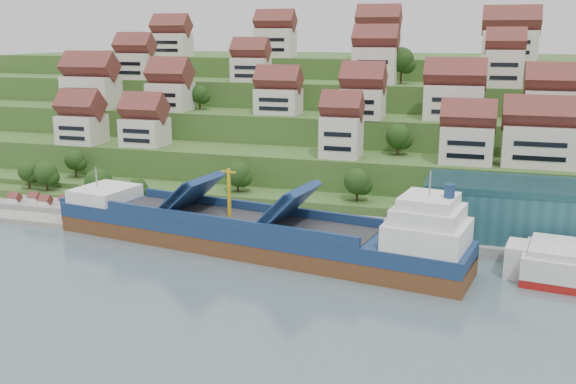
% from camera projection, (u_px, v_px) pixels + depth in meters
% --- Properties ---
extents(ground, '(300.00, 300.00, 0.00)m').
position_uv_depth(ground, '(289.00, 256.00, 112.96)').
color(ground, slate).
rests_on(ground, ground).
extents(quay, '(180.00, 14.00, 2.20)m').
position_uv_depth(quay, '(413.00, 235.00, 120.87)').
color(quay, gray).
rests_on(quay, ground).
extents(pebble_beach, '(45.00, 20.00, 1.00)m').
position_uv_depth(pebble_beach, '(52.00, 210.00, 140.61)').
color(pebble_beach, gray).
rests_on(pebble_beach, ground).
extents(hillside, '(260.00, 128.00, 31.00)m').
position_uv_depth(hillside, '(383.00, 121.00, 206.44)').
color(hillside, '#2D4C1E').
rests_on(hillside, ground).
extents(hillside_village, '(161.01, 61.38, 29.22)m').
position_uv_depth(hillside_village, '(367.00, 90.00, 162.25)').
color(hillside_village, silver).
rests_on(hillside_village, ground).
extents(hillside_trees, '(139.29, 62.93, 32.13)m').
position_uv_depth(hillside_trees, '(316.00, 127.00, 152.09)').
color(hillside_trees, '#214115').
rests_on(hillside_trees, ground).
extents(flagpole, '(1.28, 0.16, 8.00)m').
position_uv_depth(flagpole, '(401.00, 212.00, 115.39)').
color(flagpole, gray).
rests_on(flagpole, quay).
extents(beach_huts, '(14.40, 3.70, 2.20)m').
position_uv_depth(beach_huts, '(40.00, 204.00, 139.64)').
color(beach_huts, white).
rests_on(beach_huts, pebble_beach).
extents(cargo_ship, '(79.52, 24.60, 17.44)m').
position_uv_depth(cargo_ship, '(260.00, 234.00, 114.39)').
color(cargo_ship, brown).
rests_on(cargo_ship, ground).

